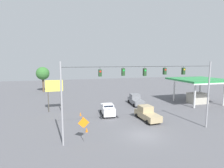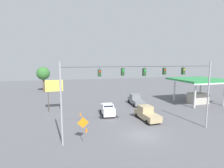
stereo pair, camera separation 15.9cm
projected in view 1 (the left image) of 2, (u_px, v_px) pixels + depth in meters
The scene contains 13 objects.
ground_plane at pixel (143, 135), 21.36m from camera, with size 140.00×140.00×0.00m, color #56565B.
overhead_signal_span at pixel (145, 88), 20.68m from camera, with size 19.12×0.38×9.00m.
sedan_white_withflow_mid at pixel (108, 109), 29.21m from camera, with size 2.39×4.19×1.94m.
pickup_truck_grey_oncoming_far at pixel (136, 100), 36.66m from camera, with size 2.59×5.63×2.12m.
pickup_truck_tan_crossing_near at pixel (147, 114), 27.00m from camera, with size 2.42×5.24×2.12m.
traffic_cone_nearest at pixel (87, 130), 22.39m from camera, with size 0.32×0.32×0.58m, color orange.
traffic_cone_second at pixel (84, 124), 24.52m from camera, with size 0.32×0.32×0.58m, color orange.
traffic_cone_third at pixel (83, 118), 26.96m from camera, with size 0.32×0.32×0.58m, color orange.
traffic_cone_fourth at pixel (80, 114), 29.08m from camera, with size 0.32×0.32×0.58m, color orange.
gas_station at pixel (198, 85), 37.50m from camera, with size 10.37×9.36×5.31m.
roadside_billboard at pixel (54, 89), 31.05m from camera, with size 3.04×0.16×5.71m.
work_zone_sign at pixel (84, 125), 19.46m from camera, with size 1.27×0.06×2.84m.
tree_horizon_left at pixel (43, 74), 51.39m from camera, with size 3.81×3.81×7.38m.
Camera 1 is at (9.28, 18.54, 9.00)m, focal length 28.00 mm.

